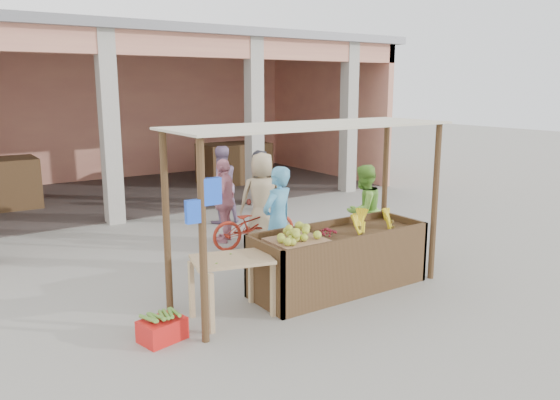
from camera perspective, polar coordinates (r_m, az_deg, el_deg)
ground at (r=7.78m, az=3.24°, el=-9.92°), size 60.00×60.00×0.00m
market_building at (r=15.34m, az=-17.28°, el=10.66°), size 14.40×6.40×4.20m
fruit_stall at (r=7.94m, az=6.18°, el=-6.46°), size 2.60×0.95×0.80m
stall_awning at (r=7.32m, az=3.04°, el=4.71°), size 4.09×1.35×2.39m
banana_heap at (r=8.30m, az=9.79°, el=-2.15°), size 1.11×0.60×0.20m
melon_tray at (r=7.35m, az=1.75°, el=-3.89°), size 0.73×0.63×0.20m
berry_heap at (r=7.68m, az=4.89°, el=-3.34°), size 0.49×0.40×0.16m
side_table at (r=6.90m, az=-5.03°, el=-7.11°), size 1.10×0.87×0.79m
papaya_pile at (r=6.82m, az=-5.07°, el=-5.17°), size 0.75×0.43×0.22m
red_crate at (r=6.60m, az=-12.20°, el=-13.11°), size 0.56×0.46×0.26m
plantain_bundle at (r=6.54m, az=-12.27°, el=-11.80°), size 0.37×0.26×0.07m
produce_sacks at (r=13.51m, az=-2.19°, el=0.85°), size 1.00×0.75×0.61m
vendor_blue at (r=8.36m, az=-0.24°, el=-1.84°), size 0.80×0.69×1.81m
vendor_green at (r=9.46m, az=8.70°, el=-0.82°), size 0.86×0.58×1.66m
motorcycle at (r=9.89m, az=-2.72°, el=-2.46°), size 0.75×1.74×0.88m
shopper_b at (r=10.21m, az=-5.83°, el=0.24°), size 1.07×1.06×1.68m
shopper_c at (r=9.98m, az=-1.85°, el=0.66°), size 1.08×0.93×1.89m
shopper_d at (r=12.77m, az=-2.10°, el=2.24°), size 1.00×1.50×1.50m
shopper_f at (r=11.62m, az=-6.24°, el=1.97°), size 0.92×0.58×1.81m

